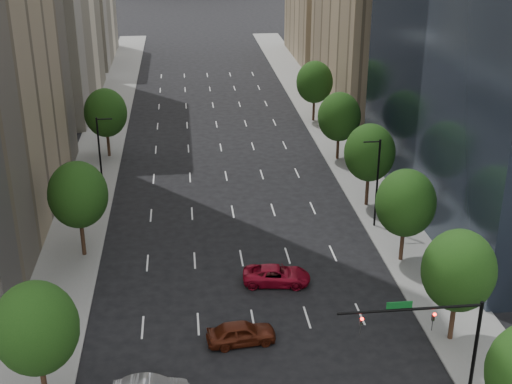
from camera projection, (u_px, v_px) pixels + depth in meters
name	position (u px, v px, depth m)	size (l,w,h in m)	color
sidewalk_left	(79.00, 218.00, 69.29)	(6.00, 200.00, 0.15)	slate
sidewalk_right	(380.00, 204.00, 72.38)	(6.00, 200.00, 0.15)	slate
filler_left	(74.00, 14.00, 134.37)	(14.00, 26.00, 18.00)	beige
parking_tan_right	(376.00, 4.00, 104.07)	(14.00, 30.00, 30.00)	#8C7759
filler_right	(329.00, 17.00, 137.00)	(14.00, 26.00, 16.00)	#8C7759
tree_right_1	(459.00, 271.00, 48.05)	(5.20, 5.20, 8.75)	#382316
tree_right_2	(406.00, 203.00, 59.09)	(5.20, 5.20, 8.61)	#382316
tree_right_3	(370.00, 153.00, 69.95)	(5.20, 5.20, 8.89)	#382316
tree_right_4	(339.00, 117.00, 82.93)	(5.20, 5.20, 8.46)	#382316
tree_right_5	(315.00, 82.00, 97.45)	(5.20, 5.20, 8.75)	#382316
tree_left_0	(36.00, 328.00, 41.60)	(5.20, 5.20, 8.75)	#382316
tree_left_1	(78.00, 195.00, 59.82)	(5.20, 5.20, 8.97)	#382316
tree_left_2	(106.00, 113.00, 83.71)	(5.20, 5.20, 8.68)	#382316
streetlight_rn	(377.00, 181.00, 65.73)	(1.70, 0.20, 9.00)	black
streetlight_ln	(100.00, 156.00, 72.20)	(1.70, 0.20, 9.00)	black
traffic_signal	(440.00, 330.00, 42.44)	(9.12, 0.40, 7.38)	black
car_maroon	(241.00, 333.00, 49.62)	(2.00, 4.98, 1.70)	#49190C
car_red_far	(277.00, 275.00, 57.36)	(2.58, 5.60, 1.56)	maroon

